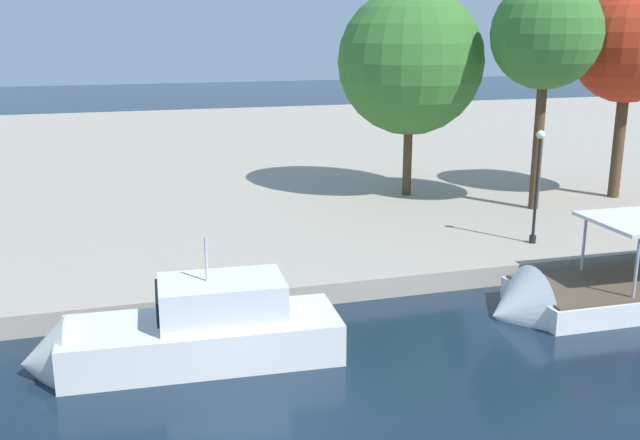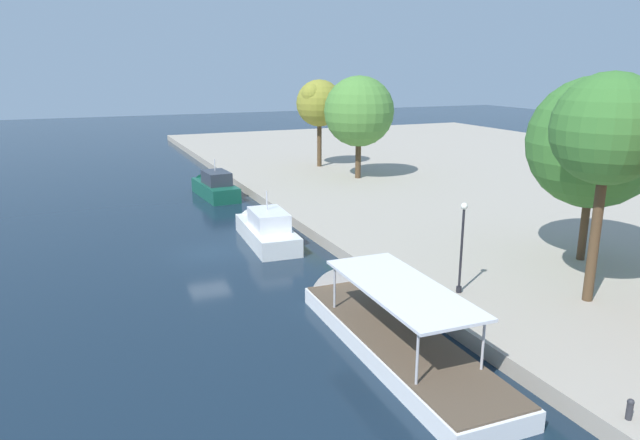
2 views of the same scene
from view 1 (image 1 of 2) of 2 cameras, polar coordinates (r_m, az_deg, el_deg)
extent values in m
plane|color=#142333|center=(17.39, -5.27, -16.33)|extent=(220.00, 220.00, 0.00)
cube|color=#A39989|center=(50.05, -13.20, 4.58)|extent=(120.00, 55.00, 0.73)
cube|color=silver|center=(20.74, -9.18, -9.84)|extent=(7.71, 3.04, 1.59)
cone|color=silver|center=(20.95, -20.86, -10.42)|extent=(1.34, 2.53, 2.46)
cube|color=white|center=(20.25, -7.73, -6.21)|extent=(3.52, 2.27, 1.14)
cube|color=black|center=(20.17, -11.51, -6.30)|extent=(1.02, 1.99, 0.69)
cylinder|color=silver|center=(19.82, -8.94, -3.05)|extent=(0.08, 0.08, 1.25)
cone|color=white|center=(24.20, 14.89, -7.14)|extent=(1.47, 3.07, 3.04)
cylinder|color=#B2B2B7|center=(24.46, 23.64, -3.42)|extent=(0.10, 0.10, 1.99)
cylinder|color=#B2B2B7|center=(26.50, 20.05, -1.71)|extent=(0.10, 0.10, 1.99)
cylinder|color=black|center=(29.46, 16.66, 2.15)|extent=(0.12, 0.12, 4.16)
sphere|color=white|center=(29.07, 16.98, 6.44)|extent=(0.33, 0.33, 0.33)
cylinder|color=black|center=(29.93, 16.38, -1.46)|extent=(0.26, 0.26, 0.30)
cylinder|color=#4C3823|center=(38.98, 22.43, 5.55)|extent=(0.55, 0.55, 5.38)
sphere|color=#B22D19|center=(38.59, 23.13, 12.43)|extent=(5.33, 5.33, 5.33)
sphere|color=#B22D19|center=(37.79, 23.81, 12.52)|extent=(2.98, 2.98, 2.98)
sphere|color=#B22D19|center=(39.96, 22.93, 12.55)|extent=(3.28, 3.28, 3.28)
cylinder|color=#4C3823|center=(36.96, 6.90, 5.02)|extent=(0.44, 0.44, 3.98)
sphere|color=#38702D|center=(36.46, 7.13, 12.27)|extent=(7.14, 7.14, 7.14)
sphere|color=#38702D|center=(35.07, 7.91, 10.64)|extent=(3.25, 3.25, 3.25)
sphere|color=#38702D|center=(37.30, 8.07, 13.31)|extent=(3.55, 3.55, 3.55)
cylinder|color=#4C3823|center=(35.09, 16.77, 5.77)|extent=(0.46, 0.46, 6.16)
sphere|color=#38702D|center=(34.70, 17.39, 13.82)|extent=(4.94, 4.94, 4.94)
sphere|color=#38702D|center=(33.78, 16.48, 13.48)|extent=(2.27, 2.27, 2.27)
sphere|color=#38702D|center=(35.24, 17.49, 13.27)|extent=(2.87, 2.87, 2.87)
camera|label=2|loc=(38.31, 64.02, 10.32)|focal=32.66mm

